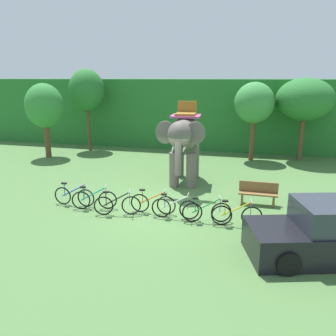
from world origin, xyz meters
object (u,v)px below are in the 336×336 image
(tree_center_right, at_px, (87,90))
(bike_blue, at_px, (74,196))
(bike_teal, at_px, (94,199))
(bike_orange, at_px, (153,203))
(elephant, at_px, (184,137))
(wooden_bench, at_px, (258,193))
(bike_white, at_px, (175,208))
(bike_yellow, at_px, (237,215))
(tree_center_left, at_px, (254,103))
(bike_black, at_px, (117,205))
(tree_center, at_px, (305,100))
(bike_green, at_px, (207,212))
(parked_car, at_px, (328,235))
(tree_far_right, at_px, (44,106))

(tree_center_right, height_order, bike_blue, tree_center_right)
(bike_teal, relative_size, bike_orange, 0.97)
(elephant, xyz_separation_m, wooden_bench, (3.38, -1.99, -1.72))
(bike_orange, distance_m, bike_white, 0.93)
(bike_yellow, height_order, wooden_bench, bike_yellow)
(bike_white, bearing_deg, wooden_bench, 37.30)
(wooden_bench, bearing_deg, bike_blue, -164.74)
(bike_orange, bearing_deg, tree_center_right, 126.99)
(elephant, relative_size, bike_blue, 2.45)
(tree_center_left, xyz_separation_m, bike_black, (-4.56, -10.02, -3.01))
(elephant, relative_size, bike_white, 2.45)
(elephant, height_order, bike_orange, elephant)
(bike_orange, xyz_separation_m, bike_yellow, (3.04, -0.38, 0.00))
(elephant, distance_m, wooden_bench, 4.29)
(tree_center_left, relative_size, tree_center, 0.95)
(tree_center, bearing_deg, bike_yellow, -106.48)
(tree_center_right, bearing_deg, bike_black, -58.88)
(bike_green, relative_size, parked_car, 0.37)
(tree_far_right, bearing_deg, bike_teal, -47.80)
(bike_teal, relative_size, bike_yellow, 0.98)
(bike_green, distance_m, bike_yellow, 1.02)
(elephant, relative_size, wooden_bench, 2.78)
(bike_teal, bearing_deg, bike_yellow, -2.56)
(bike_green, distance_m, wooden_bench, 2.81)
(tree_far_right, distance_m, wooden_bench, 14.11)
(tree_center_right, height_order, bike_white, tree_center_right)
(elephant, height_order, bike_black, elephant)
(bike_orange, bearing_deg, tree_center_left, 70.70)
(bike_black, bearing_deg, bike_yellow, 1.13)
(bike_orange, relative_size, wooden_bench, 1.13)
(tree_far_right, relative_size, bike_black, 2.73)
(tree_center, bearing_deg, wooden_bench, -106.31)
(bike_teal, height_order, bike_orange, same)
(bike_orange, bearing_deg, bike_yellow, -7.04)
(bike_yellow, height_order, parked_car, parked_car)
(tree_far_right, distance_m, tree_center, 15.47)
(elephant, bearing_deg, bike_orange, -95.35)
(bike_teal, xyz_separation_m, bike_black, (1.07, -0.32, 0.00))
(bike_black, bearing_deg, bike_orange, 20.81)
(tree_center_left, bearing_deg, bike_orange, -109.30)
(tree_center_right, height_order, tree_center, tree_center_right)
(tree_far_right, xyz_separation_m, tree_center, (15.19, 2.90, 0.45))
(tree_center_left, xyz_separation_m, elephant, (-2.98, -5.65, -1.19))
(elephant, bearing_deg, bike_green, -68.51)
(elephant, bearing_deg, bike_black, -109.87)
(tree_center_left, height_order, bike_blue, tree_center_left)
(tree_center, relative_size, elephant, 1.16)
(bike_blue, relative_size, bike_green, 1.02)
(bike_orange, bearing_deg, parked_car, -18.33)
(tree_far_right, bearing_deg, bike_green, -34.57)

